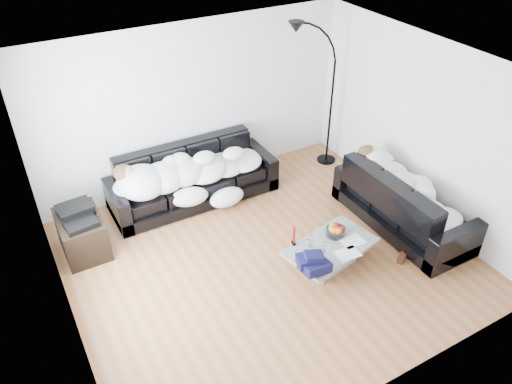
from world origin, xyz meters
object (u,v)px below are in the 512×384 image
coffee_table (330,255)px  shoes (403,252)px  sofa_right (404,200)px  av_cabinet (82,234)px  floor_lamp (331,102)px  candle_left (294,237)px  candle_right (293,235)px  wine_glass_c (324,247)px  sofa_back (193,176)px  sleeper_back (193,166)px  sleeper_right (407,188)px  fruit_bowl (336,230)px  wine_glass_a (311,241)px  stereo (77,214)px  wine_glass_b (308,245)px

coffee_table → shoes: bearing=-17.8°
sofa_right → coffee_table: (-1.42, -0.20, -0.26)m
av_cabinet → floor_lamp: bearing=4.2°
coffee_table → av_cabinet: 3.32m
candle_left → candle_right: size_ratio=0.98×
wine_glass_c → floor_lamp: floor_lamp is taller
coffee_table → sofa_back: bearing=112.4°
sleeper_back → coffee_table: (0.94, -2.22, -0.46)m
av_cabinet → floor_lamp: floor_lamp is taller
sleeper_back → sleeper_right: sleeper_right is taller
sofa_right → fruit_bowl: 1.24m
wine_glass_a → fruit_bowl: bearing=4.3°
sofa_right → sleeper_right: 0.21m
candle_left → av_cabinet: 2.85m
stereo → wine_glass_c: bearing=-43.1°
coffee_table → shoes: (1.00, -0.32, -0.13)m
stereo → sofa_right: bearing=-28.2°
sofa_back → shoes: (1.94, -2.59, -0.37)m
sleeper_right → candle_left: bearing=88.6°
sleeper_right → wine_glass_b: 1.76m
wine_glass_b → shoes: size_ratio=0.48×
shoes → av_cabinet: size_ratio=0.48×
wine_glass_a → stereo: (-2.49, 1.77, 0.19)m
wine_glass_c → wine_glass_b: bearing=147.7°
wine_glass_c → candle_right: bearing=125.6°
wine_glass_c → av_cabinet: av_cabinet is taller
av_cabinet → wine_glass_b: bearing=-37.4°
sleeper_back → candle_left: 2.05m
shoes → stereo: stereo is taller
fruit_bowl → wine_glass_a: bearing=-175.7°
wine_glass_c → shoes: wine_glass_c is taller
sleeper_back → candle_left: sleeper_back is taller
sofa_right → candle_right: sofa_right is taller
sleeper_right → candle_left: sleeper_right is taller
candle_right → stereo: size_ratio=0.60×
wine_glass_c → candle_left: bearing=130.8°
av_cabinet → coffee_table: bearing=-34.8°
candle_right → sleeper_right: bearing=-2.8°
sleeper_right → candle_right: sleeper_right is taller
sleeper_right → floor_lamp: size_ratio=0.82×
sleeper_back → sleeper_right: 3.11m
candle_left → candle_right: bearing=73.5°
fruit_bowl → wine_glass_c: size_ratio=1.60×
sleeper_right → candle_right: size_ratio=6.84×
wine_glass_a → shoes: size_ratio=0.46×
shoes → av_cabinet: av_cabinet is taller
sofa_right → coffee_table: 1.46m
wine_glass_c → stereo: stereo is taller
sleeper_right → coffee_table: (-1.42, -0.20, -0.47)m
sofa_back → stereo: sofa_back is taller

